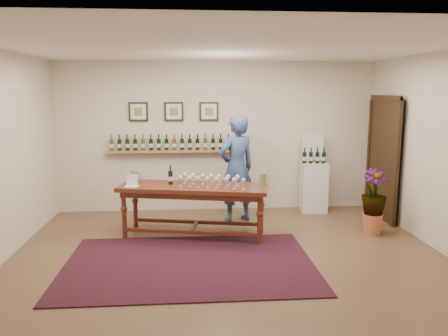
{
  "coord_description": "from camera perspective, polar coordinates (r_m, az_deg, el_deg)",
  "views": [
    {
      "loc": [
        -0.51,
        -5.69,
        2.24
      ],
      "look_at": [
        0.0,
        0.8,
        1.1
      ],
      "focal_mm": 35.0,
      "sensor_mm": 36.0,
      "label": 1
    }
  ],
  "objects": [
    {
      "name": "display_pedestal",
      "position": [
        8.43,
        11.6,
        -2.45
      ],
      "size": [
        0.49,
        0.49,
        0.93
      ],
      "primitive_type": "cube",
      "rotation": [
        0.0,
        0.0,
        -0.07
      ],
      "color": "silver",
      "rests_on": "ground"
    },
    {
      "name": "ground",
      "position": [
        6.14,
        0.59,
        -11.47
      ],
      "size": [
        6.0,
        6.0,
        0.0
      ],
      "primitive_type": "plane",
      "color": "brown",
      "rests_on": "ground"
    },
    {
      "name": "table_bottles",
      "position": [
        6.9,
        -6.95,
        -0.96
      ],
      "size": [
        0.27,
        0.18,
        0.27
      ],
      "primitive_type": null,
      "rotation": [
        0.0,
        0.0,
        -0.16
      ],
      "color": "black",
      "rests_on": "tasting_table"
    },
    {
      "name": "menu_card",
      "position": [
        6.84,
        -11.92,
        -1.56
      ],
      "size": [
        0.23,
        0.19,
        0.19
      ],
      "primitive_type": "cube",
      "rotation": [
        0.0,
        0.0,
        -0.23
      ],
      "color": "silver",
      "rests_on": "tasting_table"
    },
    {
      "name": "tasting_table",
      "position": [
        6.79,
        -3.98,
        -3.3
      ],
      "size": [
        2.39,
        1.19,
        0.81
      ],
      "rotation": [
        0.0,
        0.0,
        -0.21
      ],
      "color": "#4C1A13",
      "rests_on": "ground"
    },
    {
      "name": "potted_plant",
      "position": [
        7.28,
        18.94,
        -4.22
      ],
      "size": [
        0.54,
        0.54,
        0.91
      ],
      "rotation": [
        0.0,
        0.0,
        0.15
      ],
      "color": "#C16740",
      "rests_on": "ground"
    },
    {
      "name": "table_glasses",
      "position": [
        6.69,
        -1.97,
        -1.62
      ],
      "size": [
        1.33,
        0.65,
        0.18
      ],
      "primitive_type": null,
      "rotation": [
        0.0,
        0.0,
        -0.28
      ],
      "color": "silver",
      "rests_on": "tasting_table"
    },
    {
      "name": "pitcher_right",
      "position": [
        6.78,
        5.09,
        -1.43
      ],
      "size": [
        0.13,
        0.13,
        0.2
      ],
      "primitive_type": null,
      "rotation": [
        0.0,
        0.0,
        -0.08
      ],
      "color": "olive",
      "rests_on": "tasting_table"
    },
    {
      "name": "rug",
      "position": [
        5.88,
        -4.54,
        -12.38
      ],
      "size": [
        3.25,
        2.17,
        0.02
      ],
      "primitive_type": "cube",
      "rotation": [
        0.0,
        0.0,
        -0.0
      ],
      "color": "#4E150E",
      "rests_on": "ground"
    },
    {
      "name": "pitcher_left",
      "position": [
        7.05,
        -11.55,
        -1.13
      ],
      "size": [
        0.16,
        0.16,
        0.2
      ],
      "primitive_type": null,
      "rotation": [
        0.0,
        0.0,
        -0.29
      ],
      "color": "olive",
      "rests_on": "tasting_table"
    },
    {
      "name": "room_shell",
      "position": [
        8.07,
        14.53,
        1.63
      ],
      "size": [
        6.0,
        6.0,
        6.0
      ],
      "color": "beige",
      "rests_on": "ground"
    },
    {
      "name": "pedestal_bottles",
      "position": [
        8.26,
        11.69,
        1.52
      ],
      "size": [
        0.27,
        0.09,
        0.27
      ],
      "primitive_type": null,
      "rotation": [
        0.0,
        0.0,
        -0.07
      ],
      "color": "black",
      "rests_on": "display_pedestal"
    },
    {
      "name": "info_sign",
      "position": [
        8.42,
        11.52,
        2.59
      ],
      "size": [
        0.39,
        0.05,
        0.54
      ],
      "primitive_type": "cube",
      "rotation": [
        0.0,
        0.0,
        -0.07
      ],
      "color": "silver",
      "rests_on": "display_pedestal"
    },
    {
      "name": "person",
      "position": [
        7.52,
        1.65,
        -0.1
      ],
      "size": [
        0.8,
        0.69,
        1.86
      ],
      "primitive_type": "imported",
      "rotation": [
        0.0,
        0.0,
        3.57
      ],
      "color": "#324877",
      "rests_on": "ground"
    }
  ]
}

